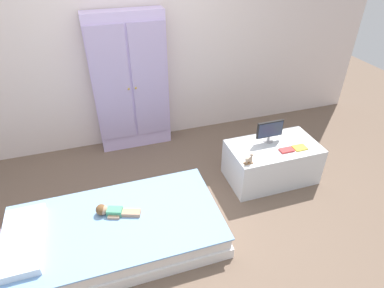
{
  "coord_description": "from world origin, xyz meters",
  "views": [
    {
      "loc": [
        -0.4,
        -2.09,
        2.34
      ],
      "look_at": [
        0.41,
        0.42,
        0.54
      ],
      "focal_mm": 30.03,
      "sensor_mm": 36.0,
      "label": 1
    }
  ],
  "objects_px": {
    "tv_stand": "(271,162)",
    "rocking_horse_toy": "(249,159)",
    "wardrobe": "(131,84)",
    "bed": "(116,232)",
    "book_red": "(287,150)",
    "doll": "(110,211)",
    "book_yellow": "(300,148)",
    "tv_monitor": "(270,130)"
  },
  "relations": [
    {
      "from": "tv_stand",
      "to": "rocking_horse_toy",
      "type": "xyz_separation_m",
      "value": [
        -0.39,
        -0.19,
        0.27
      ]
    },
    {
      "from": "wardrobe",
      "to": "tv_stand",
      "type": "height_order",
      "value": "wardrobe"
    },
    {
      "from": "bed",
      "to": "book_red",
      "type": "relative_size",
      "value": 12.64
    },
    {
      "from": "book_red",
      "to": "doll",
      "type": "bearing_deg",
      "value": -175.63
    },
    {
      "from": "wardrobe",
      "to": "book_yellow",
      "type": "distance_m",
      "value": 2.01
    },
    {
      "from": "rocking_horse_toy",
      "to": "book_yellow",
      "type": "relative_size",
      "value": 0.81
    },
    {
      "from": "tv_stand",
      "to": "book_red",
      "type": "bearing_deg",
      "value": -59.72
    },
    {
      "from": "doll",
      "to": "rocking_horse_toy",
      "type": "distance_m",
      "value": 1.37
    },
    {
      "from": "doll",
      "to": "tv_monitor",
      "type": "relative_size",
      "value": 1.29
    },
    {
      "from": "tv_stand",
      "to": "book_yellow",
      "type": "height_order",
      "value": "book_yellow"
    },
    {
      "from": "tv_stand",
      "to": "book_yellow",
      "type": "xyz_separation_m",
      "value": [
        0.23,
        -0.12,
        0.22
      ]
    },
    {
      "from": "wardrobe",
      "to": "book_yellow",
      "type": "xyz_separation_m",
      "value": [
        1.52,
        -1.26,
        -0.38
      ]
    },
    {
      "from": "book_yellow",
      "to": "bed",
      "type": "bearing_deg",
      "value": -172.77
    },
    {
      "from": "doll",
      "to": "wardrobe",
      "type": "height_order",
      "value": "wardrobe"
    },
    {
      "from": "doll",
      "to": "wardrobe",
      "type": "distance_m",
      "value": 1.57
    },
    {
      "from": "bed",
      "to": "tv_stand",
      "type": "height_order",
      "value": "tv_stand"
    },
    {
      "from": "bed",
      "to": "wardrobe",
      "type": "bearing_deg",
      "value": 73.91
    },
    {
      "from": "tv_monitor",
      "to": "book_yellow",
      "type": "distance_m",
      "value": 0.35
    },
    {
      "from": "bed",
      "to": "doll",
      "type": "height_order",
      "value": "doll"
    },
    {
      "from": "bed",
      "to": "book_red",
      "type": "distance_m",
      "value": 1.84
    },
    {
      "from": "tv_stand",
      "to": "tv_monitor",
      "type": "relative_size",
      "value": 3.19
    },
    {
      "from": "wardrobe",
      "to": "book_red",
      "type": "xyz_separation_m",
      "value": [
        1.36,
        -1.26,
        -0.38
      ]
    },
    {
      "from": "tv_stand",
      "to": "tv_monitor",
      "type": "bearing_deg",
      "value": 103.64
    },
    {
      "from": "bed",
      "to": "wardrobe",
      "type": "relative_size",
      "value": 1.12
    },
    {
      "from": "wardrobe",
      "to": "book_yellow",
      "type": "height_order",
      "value": "wardrobe"
    },
    {
      "from": "book_red",
      "to": "book_yellow",
      "type": "relative_size",
      "value": 1.06
    },
    {
      "from": "doll",
      "to": "tv_stand",
      "type": "relative_size",
      "value": 0.41
    },
    {
      "from": "doll",
      "to": "bed",
      "type": "bearing_deg",
      "value": -78.75
    },
    {
      "from": "doll",
      "to": "tv_monitor",
      "type": "xyz_separation_m",
      "value": [
        1.72,
        0.35,
        0.29
      ]
    },
    {
      "from": "book_red",
      "to": "tv_stand",
      "type": "bearing_deg",
      "value": 120.28
    },
    {
      "from": "rocking_horse_toy",
      "to": "book_yellow",
      "type": "distance_m",
      "value": 0.62
    },
    {
      "from": "bed",
      "to": "doll",
      "type": "bearing_deg",
      "value": 101.25
    },
    {
      "from": "wardrobe",
      "to": "tv_monitor",
      "type": "bearing_deg",
      "value": -39.63
    },
    {
      "from": "doll",
      "to": "wardrobe",
      "type": "xyz_separation_m",
      "value": [
        0.46,
        1.4,
        0.54
      ]
    },
    {
      "from": "wardrobe",
      "to": "book_red",
      "type": "bearing_deg",
      "value": -42.86
    },
    {
      "from": "rocking_horse_toy",
      "to": "tv_monitor",
      "type": "bearing_deg",
      "value": 37.96
    },
    {
      "from": "book_red",
      "to": "wardrobe",
      "type": "bearing_deg",
      "value": 137.14
    },
    {
      "from": "bed",
      "to": "doll",
      "type": "distance_m",
      "value": 0.19
    },
    {
      "from": "wardrobe",
      "to": "bed",
      "type": "bearing_deg",
      "value": -106.09
    },
    {
      "from": "bed",
      "to": "book_yellow",
      "type": "bearing_deg",
      "value": 7.23
    },
    {
      "from": "tv_monitor",
      "to": "book_red",
      "type": "xyz_separation_m",
      "value": [
        0.09,
        -0.21,
        -0.13
      ]
    },
    {
      "from": "bed",
      "to": "book_yellow",
      "type": "distance_m",
      "value": 1.99
    }
  ]
}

